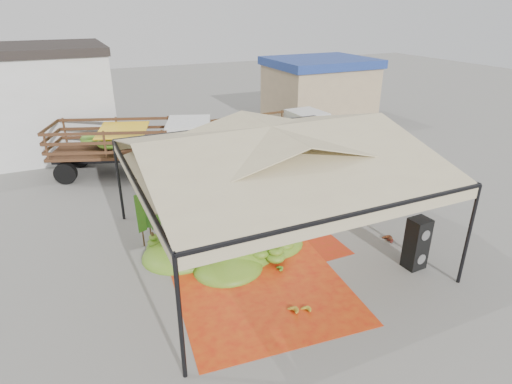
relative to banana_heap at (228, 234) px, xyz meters
name	(u,v)px	position (x,y,z in m)	size (l,w,h in m)	color
ground	(270,246)	(1.30, -0.34, -0.58)	(90.00, 90.00, 0.00)	slate
canopy_tent	(271,150)	(1.30, -0.34, 2.72)	(8.10, 8.10, 4.00)	black
building_tan	(319,91)	(11.30, 12.66, 1.50)	(6.30, 5.30, 4.10)	tan
tarp_left	(265,293)	(0.09, -2.49, -0.57)	(4.62, 4.40, 0.01)	#CC5413
tarp_right	(273,238)	(1.66, 0.11, -0.57)	(3.78, 3.97, 0.01)	red
banana_heap	(228,234)	(0.00, 0.00, 0.00)	(5.39, 4.43, 1.16)	#44851B
hand_yellow_a	(305,310)	(0.67, -3.65, -0.49)	(0.40, 0.33, 0.18)	gold
hand_yellow_b	(291,310)	(0.33, -3.54, -0.47)	(0.48, 0.39, 0.22)	#AD7E22
hand_red_a	(388,240)	(4.97, -1.77, -0.48)	(0.43, 0.35, 0.19)	#511712
hand_red_b	(386,238)	(4.99, -1.65, -0.46)	(0.50, 0.41, 0.23)	#5D2D15
hand_green	(278,268)	(0.88, -1.70, -0.48)	(0.42, 0.34, 0.19)	#397618
hanging_bunches	(307,151)	(3.33, 0.89, 2.04)	(4.74, 0.24, 0.20)	#4D831B
speaker_stack	(417,243)	(4.70, -3.20, 0.22)	(0.60, 0.53, 1.60)	black
banana_leaves	(149,240)	(-2.20, 1.68, -0.58)	(0.96, 1.36, 3.70)	#2D741F
vendor	(212,168)	(1.25, 5.12, 0.29)	(0.63, 0.42, 1.74)	gray
truck_left	(139,142)	(-1.16, 8.10, 0.92)	(7.46, 4.69, 2.42)	#522B1B
truck_right	(274,131)	(5.60, 7.81, 0.70)	(6.15, 2.38, 2.08)	#4F2D1A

